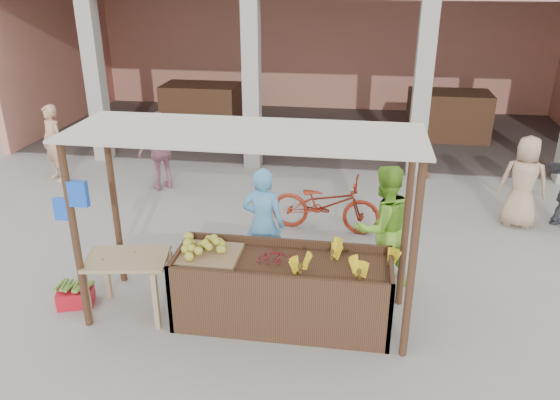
% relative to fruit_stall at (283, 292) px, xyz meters
% --- Properties ---
extents(ground, '(60.00, 60.00, 0.00)m').
position_rel_fruit_stall_xyz_m(ground, '(-0.50, 0.00, -0.40)').
color(ground, gray).
rests_on(ground, ground).
extents(market_building, '(14.40, 6.40, 4.20)m').
position_rel_fruit_stall_xyz_m(market_building, '(-0.45, 8.93, 2.30)').
color(market_building, tan).
rests_on(market_building, ground).
extents(fruit_stall, '(2.60, 0.95, 0.80)m').
position_rel_fruit_stall_xyz_m(fruit_stall, '(0.00, 0.00, 0.00)').
color(fruit_stall, '#4B311E').
rests_on(fruit_stall, ground).
extents(stall_awning, '(4.09, 1.35, 2.39)m').
position_rel_fruit_stall_xyz_m(stall_awning, '(-0.51, 0.06, 1.58)').
color(stall_awning, '#4B311E').
rests_on(stall_awning, ground).
extents(banana_heap, '(1.17, 0.64, 0.21)m').
position_rel_fruit_stall_xyz_m(banana_heap, '(0.71, 0.03, 0.51)').
color(banana_heap, yellow).
rests_on(banana_heap, fruit_stall).
extents(melon_tray, '(0.75, 0.65, 0.20)m').
position_rel_fruit_stall_xyz_m(melon_tray, '(-0.92, 0.02, 0.49)').
color(melon_tray, '#93704B').
rests_on(melon_tray, fruit_stall).
extents(berry_heap, '(0.46, 0.37, 0.15)m').
position_rel_fruit_stall_xyz_m(berry_heap, '(-0.10, 0.04, 0.47)').
color(berry_heap, maroon).
rests_on(berry_heap, fruit_stall).
extents(side_table, '(1.08, 0.82, 0.80)m').
position_rel_fruit_stall_xyz_m(side_table, '(-1.91, -0.12, 0.26)').
color(side_table, tan).
rests_on(side_table, ground).
extents(papaya_pile, '(0.74, 0.43, 0.21)m').
position_rel_fruit_stall_xyz_m(papaya_pile, '(-1.91, -0.12, 0.50)').
color(papaya_pile, '#579631').
rests_on(papaya_pile, side_table).
extents(red_crate, '(0.52, 0.44, 0.23)m').
position_rel_fruit_stall_xyz_m(red_crate, '(-2.71, -0.07, -0.29)').
color(red_crate, red).
rests_on(red_crate, ground).
extents(plantain_bundle, '(0.36, 0.25, 0.07)m').
position_rel_fruit_stall_xyz_m(plantain_bundle, '(-2.71, -0.07, -0.13)').
color(plantain_bundle, '#598630').
rests_on(plantain_bundle, red_crate).
extents(produce_sacks, '(0.93, 0.70, 0.56)m').
position_rel_fruit_stall_xyz_m(produce_sacks, '(2.00, 5.49, -0.12)').
color(produce_sacks, maroon).
rests_on(produce_sacks, ground).
extents(vendor_blue, '(0.69, 0.53, 1.74)m').
position_rel_fruit_stall_xyz_m(vendor_blue, '(-0.42, 1.01, 0.47)').
color(vendor_blue, '#5AA9E4').
rests_on(vendor_blue, ground).
extents(vendor_green, '(1.02, 0.89, 1.83)m').
position_rel_fruit_stall_xyz_m(vendor_green, '(1.20, 1.05, 0.52)').
color(vendor_green, '#82CB33').
rests_on(vendor_green, ground).
extents(motorcycle, '(0.82, 1.94, 0.99)m').
position_rel_fruit_stall_xyz_m(motorcycle, '(0.32, 2.63, 0.09)').
color(motorcycle, maroon).
rests_on(motorcycle, ground).
extents(shopper_b, '(1.08, 1.03, 1.66)m').
position_rel_fruit_stall_xyz_m(shopper_b, '(-2.99, 4.04, 0.43)').
color(shopper_b, '#C17F91').
rests_on(shopper_b, ground).
extents(shopper_c, '(0.93, 0.71, 1.73)m').
position_rel_fruit_stall_xyz_m(shopper_c, '(3.55, 3.33, 0.47)').
color(shopper_c, tan).
rests_on(shopper_c, ground).
extents(shopper_e, '(0.76, 0.71, 1.63)m').
position_rel_fruit_stall_xyz_m(shopper_e, '(-5.33, 4.17, 0.42)').
color(shopper_e, tan).
rests_on(shopper_e, ground).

